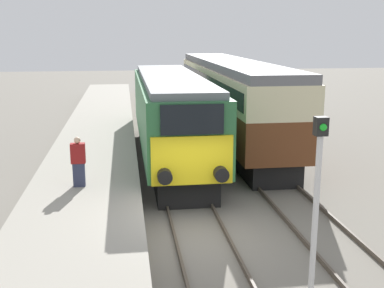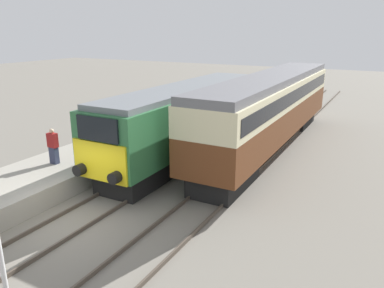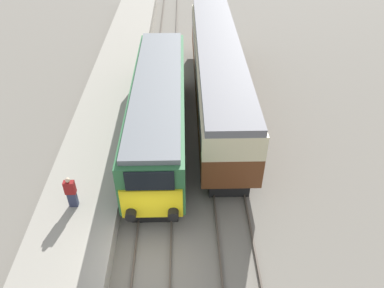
{
  "view_description": "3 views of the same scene",
  "coord_description": "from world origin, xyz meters",
  "views": [
    {
      "loc": [
        -1.95,
        -12.06,
        5.51
      ],
      "look_at": [
        0.0,
        1.79,
        2.25
      ],
      "focal_mm": 45.0,
      "sensor_mm": 36.0,
      "label": 1
    },
    {
      "loc": [
        9.2,
        -8.1,
        6.43
      ],
      "look_at": [
        1.7,
        5.79,
        1.6
      ],
      "focal_mm": 35.0,
      "sensor_mm": 36.0,
      "label": 2
    },
    {
      "loc": [
        1.36,
        -8.57,
        12.75
      ],
      "look_at": [
        1.7,
        5.79,
        1.6
      ],
      "focal_mm": 35.0,
      "sensor_mm": 36.0,
      "label": 3
    }
  ],
  "objects": [
    {
      "name": "platform_left",
      "position": [
        -3.3,
        8.0,
        0.41
      ],
      "size": [
        3.5,
        50.0,
        0.82
      ],
      "color": "#9E998C",
      "rests_on": "ground_plane"
    },
    {
      "name": "person_on_platform",
      "position": [
        -3.43,
        2.62,
        1.59
      ],
      "size": [
        0.44,
        0.26,
        1.57
      ],
      "color": "#2D334C",
      "rests_on": "platform_left"
    },
    {
      "name": "passenger_carriage",
      "position": [
        3.4,
        11.77,
        2.48
      ],
      "size": [
        2.75,
        16.87,
        4.12
      ],
      "color": "black",
      "rests_on": "ground_plane"
    },
    {
      "name": "signal_post",
      "position": [
        1.7,
        -3.59,
        2.35
      ],
      "size": [
        0.24,
        0.28,
        3.96
      ],
      "color": "silver",
      "rests_on": "ground_plane"
    },
    {
      "name": "ground_plane",
      "position": [
        0.0,
        0.0,
        0.0
      ],
      "size": [
        120.0,
        120.0,
        0.0
      ],
      "primitive_type": "plane",
      "color": "slate"
    },
    {
      "name": "rails_far_track",
      "position": [
        3.4,
        5.0,
        0.07
      ],
      "size": [
        1.5,
        60.0,
        0.14
      ],
      "color": "#4C4238",
      "rests_on": "ground_plane"
    },
    {
      "name": "locomotive",
      "position": [
        0.0,
        8.29,
        2.08
      ],
      "size": [
        2.7,
        13.51,
        3.74
      ],
      "color": "black",
      "rests_on": "ground_plane"
    },
    {
      "name": "rails_near_track",
      "position": [
        0.0,
        5.0,
        0.07
      ],
      "size": [
        1.51,
        60.0,
        0.14
      ],
      "color": "#4C4238",
      "rests_on": "ground_plane"
    }
  ]
}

